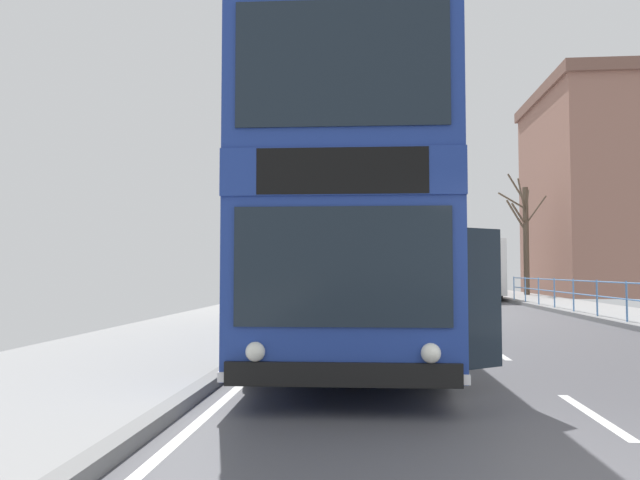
{
  "coord_description": "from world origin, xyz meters",
  "views": [
    {
      "loc": [
        -2.26,
        -3.88,
        1.48
      ],
      "look_at": [
        -3.16,
        6.7,
        2.02
      ],
      "focal_mm": 33.91,
      "sensor_mm": 36.0,
      "label": 1
    }
  ],
  "objects_px": {
    "background_bus_far_lane": "(465,268)",
    "background_building_00": "(622,190)",
    "bare_tree_far_00": "(525,234)",
    "double_decker_bus_main": "(349,225)"
  },
  "relations": [
    {
      "from": "background_bus_far_lane",
      "to": "background_building_00",
      "type": "xyz_separation_m",
      "value": [
        10.47,
        5.17,
        4.85
      ]
    },
    {
      "from": "bare_tree_far_00",
      "to": "double_decker_bus_main",
      "type": "bearing_deg",
      "value": -111.2
    },
    {
      "from": "background_bus_far_lane",
      "to": "bare_tree_far_00",
      "type": "relative_size",
      "value": 1.32
    },
    {
      "from": "background_building_00",
      "to": "double_decker_bus_main",
      "type": "bearing_deg",
      "value": -120.47
    },
    {
      "from": "double_decker_bus_main",
      "to": "background_building_00",
      "type": "height_order",
      "value": "background_building_00"
    },
    {
      "from": "background_bus_far_lane",
      "to": "bare_tree_far_00",
      "type": "distance_m",
      "value": 4.43
    },
    {
      "from": "double_decker_bus_main",
      "to": "bare_tree_far_00",
      "type": "height_order",
      "value": "bare_tree_far_00"
    },
    {
      "from": "double_decker_bus_main",
      "to": "bare_tree_far_00",
      "type": "relative_size",
      "value": 1.61
    },
    {
      "from": "bare_tree_far_00",
      "to": "background_bus_far_lane",
      "type": "bearing_deg",
      "value": -155.95
    },
    {
      "from": "double_decker_bus_main",
      "to": "background_building_00",
      "type": "bearing_deg",
      "value": 59.53
    }
  ]
}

